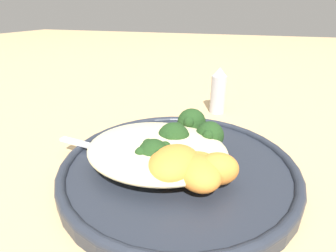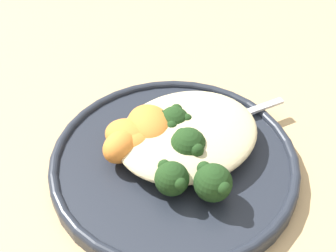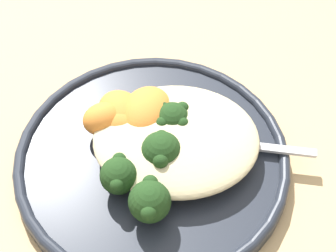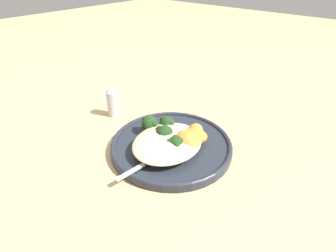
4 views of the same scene
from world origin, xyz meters
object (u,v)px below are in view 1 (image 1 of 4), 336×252
broccoli_stalk_3 (160,157)px  plate (179,165)px  sweet_potato_chunk_3 (200,166)px  sweet_potato_chunk_2 (173,164)px  quinoa_mound (157,149)px  broccoli_stalk_0 (207,142)px  sweet_potato_chunk_1 (218,169)px  sweet_potato_chunk_0 (199,172)px  spoon (104,148)px  broccoli_stalk_1 (192,127)px  salt_shaker (218,91)px  broccoli_stalk_2 (175,141)px

broccoli_stalk_3 → plate: bearing=-121.0°
plate → sweet_potato_chunk_3: sweet_potato_chunk_3 is taller
sweet_potato_chunk_2 → sweet_potato_chunk_3: (0.03, 0.01, -0.00)m
quinoa_mound → broccoli_stalk_0: 0.06m
sweet_potato_chunk_2 → broccoli_stalk_0: bearing=70.4°
sweet_potato_chunk_1 → sweet_potato_chunk_2: sweet_potato_chunk_2 is taller
sweet_potato_chunk_0 → sweet_potato_chunk_3: (-0.00, 0.01, -0.00)m
sweet_potato_chunk_2 → spoon: 0.11m
sweet_potato_chunk_1 → plate: bearing=145.4°
broccoli_stalk_1 → sweet_potato_chunk_1: bearing=-169.0°
plate → sweet_potato_chunk_3: (0.03, -0.03, 0.03)m
plate → sweet_potato_chunk_1: 0.07m
spoon → sweet_potato_chunk_3: bearing=179.2°
plate → spoon: bearing=-171.2°
sweet_potato_chunk_0 → quinoa_mound: bearing=149.9°
quinoa_mound → broccoli_stalk_3: (0.01, -0.02, 0.00)m
broccoli_stalk_3 → spoon: broccoli_stalk_3 is taller
sweet_potato_chunk_3 → broccoli_stalk_1: bearing=109.0°
broccoli_stalk_0 → sweet_potato_chunk_3: bearing=-174.8°
broccoli_stalk_0 → sweet_potato_chunk_3: broccoli_stalk_0 is taller
sweet_potato_chunk_1 → sweet_potato_chunk_3: sweet_potato_chunk_1 is taller
broccoli_stalk_0 → sweet_potato_chunk_2: same height
plate → sweet_potato_chunk_2: (0.01, -0.05, 0.03)m
quinoa_mound → salt_shaker: 0.25m
broccoli_stalk_2 → broccoli_stalk_3: (-0.01, -0.04, -0.00)m
quinoa_mound → sweet_potato_chunk_0: sweet_potato_chunk_0 is taller
quinoa_mound → spoon: (-0.07, -0.00, -0.01)m
broccoli_stalk_1 → sweet_potato_chunk_2: broccoli_stalk_1 is taller
plate → broccoli_stalk_3: size_ratio=3.45×
sweet_potato_chunk_1 → sweet_potato_chunk_3: bearing=172.3°
quinoa_mound → sweet_potato_chunk_1: (0.08, -0.02, 0.00)m
sweet_potato_chunk_2 → broccoli_stalk_1: bearing=92.4°
quinoa_mound → broccoli_stalk_1: 0.07m
spoon → sweet_potato_chunk_1: bearing=179.2°
sweet_potato_chunk_2 → broccoli_stalk_2: bearing=104.8°
spoon → sweet_potato_chunk_0: bearing=173.5°
sweet_potato_chunk_0 → spoon: (-0.13, 0.03, -0.01)m
broccoli_stalk_3 → spoon: size_ratio=0.80×
broccoli_stalk_1 → broccoli_stalk_2: (-0.01, -0.05, 0.00)m
broccoli_stalk_1 → sweet_potato_chunk_3: size_ratio=2.68×
sweet_potato_chunk_0 → plate: bearing=126.1°
broccoli_stalk_0 → spoon: broccoli_stalk_0 is taller
salt_shaker → broccoli_stalk_3: bearing=-95.6°
sweet_potato_chunk_2 → sweet_potato_chunk_0: bearing=-4.1°
broccoli_stalk_1 → spoon: bearing=107.9°
broccoli_stalk_1 → salt_shaker: 0.17m
broccoli_stalk_2 → sweet_potato_chunk_2: size_ratio=1.12×
quinoa_mound → broccoli_stalk_2: broccoli_stalk_2 is taller
sweet_potato_chunk_3 → salt_shaker: 0.26m
salt_shaker → quinoa_mound: bearing=-98.8°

